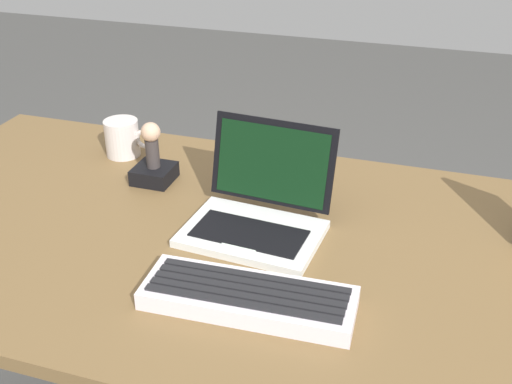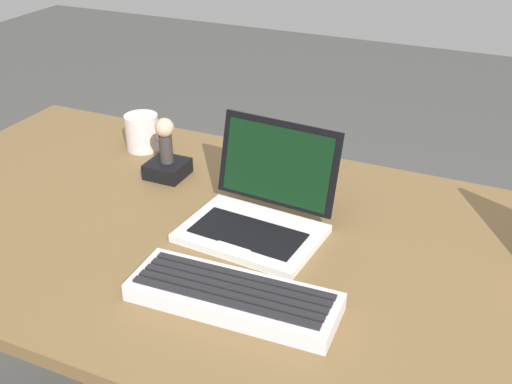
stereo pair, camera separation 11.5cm
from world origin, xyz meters
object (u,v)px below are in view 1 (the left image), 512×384
Objects in this scene: external_keyboard at (249,298)px; coffee_mug at (123,138)px; figurine_stand at (154,174)px; laptop_front at (258,211)px; figurine at (151,141)px.

external_keyboard is 0.65m from coffee_mug.
external_keyboard is 2.83× the size of coffee_mug.
coffee_mug is (-0.13, 0.10, 0.03)m from figurine_stand.
laptop_front is 3.20× the size of figurine_stand.
external_keyboard is at bearing -43.96° from coffee_mug.
figurine_stand is 0.68× the size of coffee_mug.
external_keyboard is (0.06, -0.23, -0.02)m from laptop_front.
laptop_front reaches higher than coffee_mug.
laptop_front is 0.31m from figurine.
figurine_stand is 0.81× the size of figurine.
figurine_stand is 0.16m from coffee_mug.
figurine is at bearing 0.00° from figurine_stand.
laptop_front is 2.18× the size of coffee_mug.
external_keyboard is 0.49m from figurine.
figurine is 0.85× the size of coffee_mug.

